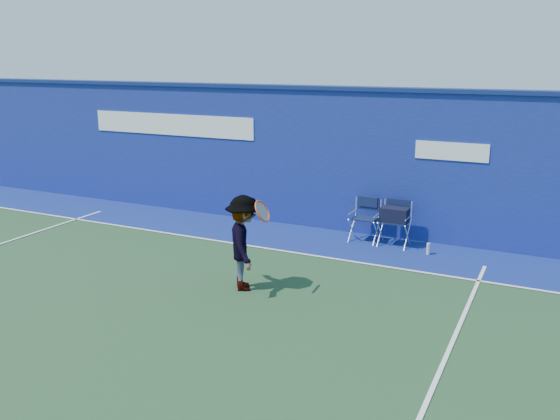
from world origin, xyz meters
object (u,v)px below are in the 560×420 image
at_px(water_bottle, 428,249).
at_px(tennis_player, 244,243).
at_px(directors_chair_left, 365,227).
at_px(directors_chair_right, 394,227).

xyz_separation_m(water_bottle, tennis_player, (-2.34, -3.01, 0.67)).
height_order(water_bottle, tennis_player, tennis_player).
distance_m(directors_chair_left, water_bottle, 1.42).
bearing_deg(tennis_player, directors_chair_left, 73.86).
height_order(directors_chair_left, tennis_player, tennis_player).
bearing_deg(directors_chair_right, tennis_player, -115.83).
bearing_deg(directors_chair_left, directors_chair_right, -3.82).
distance_m(directors_chair_right, water_bottle, 0.84).
xyz_separation_m(directors_chair_left, water_bottle, (1.37, -0.31, -0.18)).
distance_m(directors_chair_right, tennis_player, 3.67).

